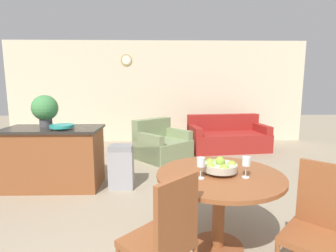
# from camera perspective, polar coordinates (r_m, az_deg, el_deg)

# --- Properties ---
(wall_back) EXTENTS (8.00, 0.09, 2.70)m
(wall_back) POSITION_cam_1_polar(r_m,az_deg,el_deg) (7.17, -2.54, 7.41)
(wall_back) COLOR beige
(wall_back) RESTS_ON ground_plane
(dining_table) EXTENTS (1.15, 1.15, 0.75)m
(dining_table) POSITION_cam_1_polar(r_m,az_deg,el_deg) (2.52, 11.08, -13.75)
(dining_table) COLOR brown
(dining_table) RESTS_ON ground_plane
(dining_chair_near_left) EXTENTS (0.59, 0.59, 0.97)m
(dining_chair_near_left) POSITION_cam_1_polar(r_m,az_deg,el_deg) (1.93, -0.72, -22.81)
(dining_chair_near_left) COLOR brown
(dining_chair_near_left) RESTS_ON ground_plane
(dining_chair_near_right) EXTENTS (0.59, 0.59, 0.97)m
(dining_chair_near_right) POSITION_cam_1_polar(r_m,az_deg,el_deg) (2.34, 30.08, -18.02)
(dining_chair_near_right) COLOR brown
(dining_chair_near_right) RESTS_ON ground_plane
(fruit_bowl) EXTENTS (0.31, 0.31, 0.16)m
(fruit_bowl) POSITION_cam_1_polar(r_m,az_deg,el_deg) (2.44, 11.19, -8.60)
(fruit_bowl) COLOR #B7B29E
(fruit_bowl) RESTS_ON dining_table
(wine_glass_left) EXTENTS (0.07, 0.07, 0.19)m
(wine_glass_left) POSITION_cam_1_polar(r_m,az_deg,el_deg) (2.27, 7.17, -8.02)
(wine_glass_left) COLOR silver
(wine_glass_left) RESTS_ON dining_table
(wine_glass_right) EXTENTS (0.07, 0.07, 0.19)m
(wine_glass_right) POSITION_cam_1_polar(r_m,az_deg,el_deg) (2.37, 16.66, -7.59)
(wine_glass_right) COLOR silver
(wine_glass_right) RESTS_ON dining_table
(kitchen_island) EXTENTS (1.42, 0.72, 0.92)m
(kitchen_island) POSITION_cam_1_polar(r_m,az_deg,el_deg) (4.33, -23.53, -6.30)
(kitchen_island) COLOR brown
(kitchen_island) RESTS_ON ground_plane
(teal_bowl) EXTENTS (0.34, 0.34, 0.07)m
(teal_bowl) POSITION_cam_1_polar(r_m,az_deg,el_deg) (4.04, -22.07, -0.05)
(teal_bowl) COLOR teal
(teal_bowl) RESTS_ON kitchen_island
(potted_plant) EXTENTS (0.38, 0.38, 0.48)m
(potted_plant) POSITION_cam_1_polar(r_m,az_deg,el_deg) (4.37, -25.21, 3.40)
(potted_plant) COLOR #4C4C51
(potted_plant) RESTS_ON kitchen_island
(trash_bin) EXTENTS (0.36, 0.27, 0.66)m
(trash_bin) POSITION_cam_1_polar(r_m,az_deg,el_deg) (4.04, -10.13, -8.74)
(trash_bin) COLOR #9E9EA3
(trash_bin) RESTS_ON ground_plane
(couch) EXTENTS (1.90, 1.16, 0.82)m
(couch) POSITION_cam_1_polar(r_m,az_deg,el_deg) (6.45, 12.77, -2.53)
(couch) COLOR maroon
(couch) RESTS_ON ground_plane
(armchair) EXTENTS (1.30, 1.30, 0.82)m
(armchair) POSITION_cam_1_polar(r_m,az_deg,el_deg) (5.55, -1.46, -4.21)
(armchair) COLOR gray
(armchair) RESTS_ON ground_plane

